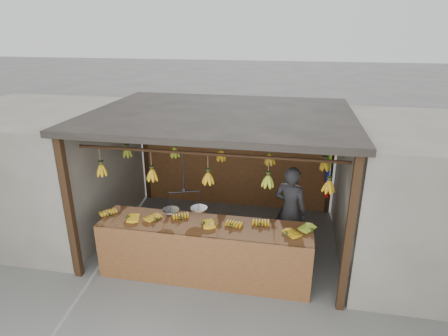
# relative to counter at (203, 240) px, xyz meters

# --- Properties ---
(ground) EXTENTS (80.00, 80.00, 0.00)m
(ground) POSITION_rel_counter_xyz_m (0.03, 1.22, -0.70)
(ground) COLOR #5B5B57
(stall) EXTENTS (4.30, 3.30, 2.40)m
(stall) POSITION_rel_counter_xyz_m (0.03, 1.55, 1.27)
(stall) COLOR black
(stall) RESTS_ON ground
(neighbor_left) EXTENTS (3.00, 3.00, 2.30)m
(neighbor_left) POSITION_rel_counter_xyz_m (-3.57, 1.22, 0.45)
(neighbor_left) COLOR slate
(neighbor_left) RESTS_ON ground
(neighbor_right) EXTENTS (3.00, 3.00, 2.30)m
(neighbor_right) POSITION_rel_counter_xyz_m (3.63, 1.22, 0.45)
(neighbor_right) COLOR slate
(neighbor_right) RESTS_ON ground
(counter) EXTENTS (3.43, 0.74, 0.96)m
(counter) POSITION_rel_counter_xyz_m (0.00, 0.00, 0.00)
(counter) COLOR brown
(counter) RESTS_ON ground
(hanging_bananas) EXTENTS (3.64, 2.23, 0.36)m
(hanging_bananas) POSITION_rel_counter_xyz_m (0.04, 1.22, 0.91)
(hanging_bananas) COLOR #C69015
(hanging_bananas) RESTS_ON ground
(balance_scale) EXTENTS (0.66, 0.40, 0.94)m
(balance_scale) POSITION_rel_counter_xyz_m (-0.33, 0.22, 0.42)
(balance_scale) COLOR black
(balance_scale) RESTS_ON ground
(vendor) EXTENTS (0.68, 0.57, 1.59)m
(vendor) POSITION_rel_counter_xyz_m (1.27, 1.04, 0.09)
(vendor) COLOR #262628
(vendor) RESTS_ON ground
(bag_bundles) EXTENTS (0.08, 0.26, 1.17)m
(bag_bundles) POSITION_rel_counter_xyz_m (1.97, 2.57, 0.33)
(bag_bundles) COLOR yellow
(bag_bundles) RESTS_ON ground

